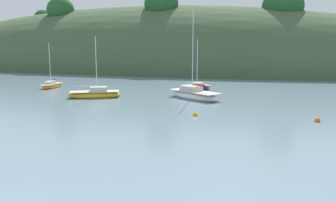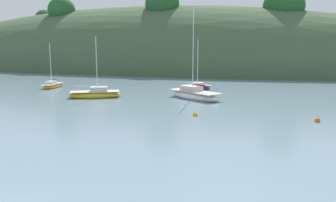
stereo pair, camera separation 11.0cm
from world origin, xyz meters
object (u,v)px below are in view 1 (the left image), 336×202
(mooring_buoy_outer, at_px, (317,120))
(sailboat_white_near, at_px, (95,94))
(sailboat_grey_yawl, at_px, (52,86))
(sailboat_yellow_far, at_px, (194,95))
(sailboat_navy_dinghy, at_px, (196,88))
(mooring_buoy_channel, at_px, (195,114))

(mooring_buoy_outer, bearing_deg, sailboat_white_near, 166.86)
(sailboat_white_near, height_order, sailboat_grey_yawl, sailboat_white_near)
(sailboat_yellow_far, height_order, sailboat_navy_dinghy, sailboat_yellow_far)
(sailboat_white_near, xyz_separation_m, sailboat_navy_dinghy, (9.61, 10.08, -0.05))
(sailboat_grey_yawl, bearing_deg, mooring_buoy_outer, -18.71)
(sailboat_grey_yawl, height_order, mooring_buoy_channel, sailboat_grey_yawl)
(sailboat_white_near, relative_size, sailboat_navy_dinghy, 1.04)
(sailboat_white_near, relative_size, mooring_buoy_channel, 13.48)
(mooring_buoy_channel, bearing_deg, sailboat_white_near, 155.19)
(sailboat_white_near, xyz_separation_m, sailboat_grey_yawl, (-10.78, 6.11, -0.05))
(sailboat_white_near, distance_m, sailboat_grey_yawl, 12.40)
(sailboat_yellow_far, distance_m, mooring_buoy_channel, 9.53)
(sailboat_grey_yawl, distance_m, mooring_buoy_outer, 36.11)
(mooring_buoy_outer, bearing_deg, mooring_buoy_channel, -175.03)
(mooring_buoy_outer, height_order, mooring_buoy_channel, same)
(sailboat_white_near, distance_m, sailboat_navy_dinghy, 13.93)
(sailboat_navy_dinghy, height_order, mooring_buoy_outer, sailboat_navy_dinghy)
(sailboat_navy_dinghy, bearing_deg, sailboat_white_near, -133.65)
(mooring_buoy_outer, bearing_deg, sailboat_navy_dinghy, 131.60)
(sailboat_white_near, bearing_deg, sailboat_navy_dinghy, 46.35)
(sailboat_yellow_far, height_order, mooring_buoy_channel, sailboat_yellow_far)
(sailboat_yellow_far, distance_m, sailboat_navy_dinghy, 7.36)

